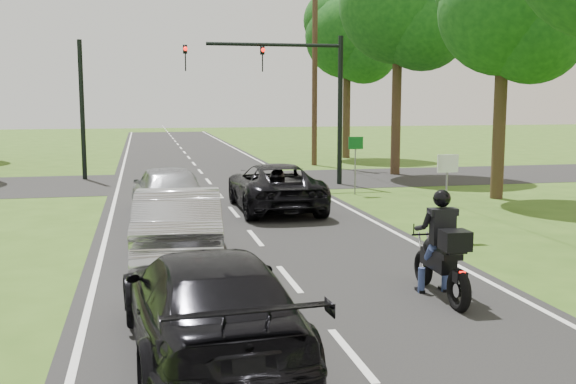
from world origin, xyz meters
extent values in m
plane|color=#345517|center=(0.00, 0.00, 0.00)|extent=(140.00, 140.00, 0.00)
cube|color=black|center=(0.00, 10.00, 0.01)|extent=(8.00, 100.00, 0.01)
cube|color=black|center=(0.00, 16.00, 0.01)|extent=(60.00, 7.00, 0.01)
torus|color=black|center=(2.38, -0.94, 0.34)|extent=(0.17, 0.69, 0.68)
torus|color=black|center=(2.33, -2.50, 0.34)|extent=(0.19, 0.75, 0.75)
cube|color=black|center=(2.36, -1.62, 0.65)|extent=(0.32, 0.99, 0.31)
sphere|color=black|center=(2.37, -1.36, 0.84)|extent=(0.35, 0.35, 0.35)
cube|color=black|center=(2.35, -1.98, 0.84)|extent=(0.37, 0.58, 0.10)
cube|color=#FF0C07|center=(2.33, -2.61, 0.68)|extent=(0.10, 0.03, 0.05)
cylinder|color=silver|center=(2.51, -2.19, 0.32)|extent=(0.12, 0.83, 0.09)
cylinder|color=black|center=(2.38, -1.15, 1.03)|extent=(0.64, 0.06, 0.04)
cube|color=black|center=(2.34, -2.29, 1.15)|extent=(0.47, 0.43, 0.33)
cube|color=black|center=(2.36, -1.77, 1.29)|extent=(0.42, 0.24, 0.62)
sphere|color=black|center=(2.36, -1.70, 1.77)|extent=(0.31, 0.31, 0.31)
cylinder|color=navy|center=(2.14, -1.42, 0.24)|extent=(0.13, 0.13, 0.47)
cylinder|color=navy|center=(2.60, -1.44, 0.24)|extent=(0.13, 0.13, 0.47)
imported|color=black|center=(1.33, 8.21, 0.75)|extent=(2.48, 5.34, 1.48)
imported|color=#ABABAF|center=(-2.01, 1.86, 0.82)|extent=(2.04, 5.03, 1.62)
imported|color=#A0A2A8|center=(-2.02, 7.50, 0.81)|extent=(2.25, 4.83, 1.60)
imported|color=black|center=(-1.93, -3.67, 0.76)|extent=(2.46, 5.27, 1.49)
cylinder|color=black|center=(5.20, 14.00, 3.00)|extent=(0.20, 0.20, 6.00)
cylinder|color=black|center=(2.50, 14.00, 5.60)|extent=(5.40, 0.14, 0.14)
imported|color=black|center=(2.00, 14.00, 5.05)|extent=(0.16, 0.36, 1.00)
imported|color=black|center=(-1.00, 14.00, 5.05)|extent=(0.16, 0.36, 1.00)
sphere|color=#FF0C07|center=(2.00, 13.82, 5.38)|extent=(0.16, 0.16, 0.16)
sphere|color=#FF0C07|center=(-1.00, 13.82, 5.38)|extent=(0.16, 0.16, 0.16)
cylinder|color=black|center=(-5.20, 18.00, 3.00)|extent=(0.20, 0.20, 6.00)
cylinder|color=#4B3222|center=(6.20, 22.00, 5.00)|extent=(0.28, 0.28, 10.00)
cylinder|color=slate|center=(4.70, 3.00, 1.00)|extent=(0.05, 0.05, 2.00)
cube|color=silver|center=(4.70, 2.97, 1.90)|extent=(0.55, 0.04, 0.45)
cylinder|color=slate|center=(4.90, 11.00, 1.00)|extent=(0.05, 0.05, 2.00)
cube|color=#0C591E|center=(4.90, 10.97, 1.90)|extent=(0.55, 0.04, 0.45)
cylinder|color=#332316|center=(9.50, 9.00, 2.94)|extent=(0.44, 0.44, 5.88)
sphere|color=#103D12|center=(9.50, 9.00, 6.51)|extent=(4.50, 4.50, 4.50)
sphere|color=#103D12|center=(10.25, 8.40, 5.78)|extent=(3.60, 3.60, 3.60)
cylinder|color=#332316|center=(8.80, 17.00, 3.50)|extent=(0.44, 0.44, 7.00)
sphere|color=#103D12|center=(8.80, 17.00, 7.75)|extent=(5.40, 5.40, 5.40)
sphere|color=#103D12|center=(9.70, 16.28, 6.88)|extent=(4.32, 4.32, 4.32)
cylinder|color=#332316|center=(9.20, 26.00, 3.22)|extent=(0.44, 0.44, 6.44)
sphere|color=#103D12|center=(9.20, 26.00, 7.13)|extent=(4.95, 4.95, 4.95)
sphere|color=#103D12|center=(10.02, 25.34, 6.33)|extent=(3.96, 3.96, 3.96)
camera|label=1|loc=(-2.74, -12.47, 3.50)|focal=42.00mm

